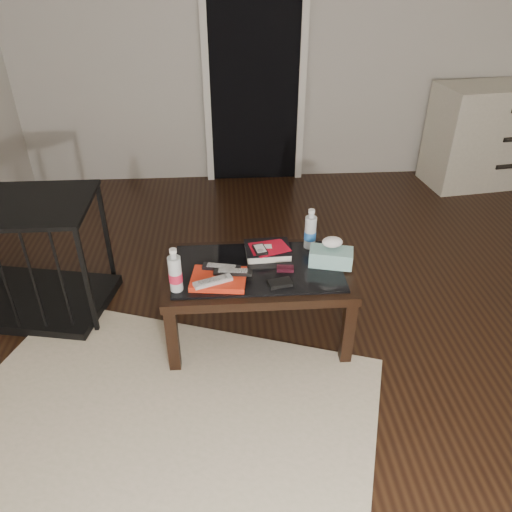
{
  "coord_description": "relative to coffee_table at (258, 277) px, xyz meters",
  "views": [
    {
      "loc": [
        -0.68,
        -2.02,
        1.96
      ],
      "look_at": [
        -0.54,
        0.18,
        0.55
      ],
      "focal_mm": 35.0,
      "sensor_mm": 36.0,
      "label": 1
    }
  ],
  "objects": [
    {
      "name": "remote_black_back",
      "position": [
        -0.2,
        -0.05,
        0.11
      ],
      "size": [
        0.21,
        0.09,
        0.02
      ],
      "primitive_type": "cube",
      "rotation": [
        0.0,
        0.0,
        -0.23
      ],
      "color": "black",
      "rests_on": "magazines"
    },
    {
      "name": "textbook",
      "position": [
        0.06,
        0.13,
        0.09
      ],
      "size": [
        0.26,
        0.21,
        0.05
      ],
      "primitive_type": "cube",
      "rotation": [
        0.0,
        0.0,
        0.05
      ],
      "color": "black",
      "rests_on": "coffee_table"
    },
    {
      "name": "flip_phone",
      "position": [
        0.14,
        -0.04,
        0.08
      ],
      "size": [
        0.09,
        0.05,
        0.02
      ],
      "primitive_type": "cube",
      "rotation": [
        0.0,
        0.0,
        -0.09
      ],
      "color": "black",
      "rests_on": "coffee_table"
    },
    {
      "name": "doorway",
      "position": [
        0.13,
        2.26,
        0.63
      ],
      "size": [
        0.9,
        0.08,
        2.07
      ],
      "color": "black",
      "rests_on": "ground"
    },
    {
      "name": "magazines",
      "position": [
        -0.21,
        -0.12,
        0.08
      ],
      "size": [
        0.3,
        0.24,
        0.03
      ],
      "primitive_type": "cube",
      "rotation": [
        0.0,
        0.0,
        -0.12
      ],
      "color": "red",
      "rests_on": "coffee_table"
    },
    {
      "name": "dvd_mailers",
      "position": [
        0.06,
        0.12,
        0.11
      ],
      "size": [
        0.21,
        0.17,
        0.01
      ],
      "primitive_type": "cube",
      "rotation": [
        0.0,
        0.0,
        0.18
      ],
      "color": "#B50C20",
      "rests_on": "textbook"
    },
    {
      "name": "water_bottle_left",
      "position": [
        -0.42,
        -0.17,
        0.18
      ],
      "size": [
        0.08,
        0.08,
        0.24
      ],
      "primitive_type": "cylinder",
      "rotation": [
        0.0,
        0.0,
        0.32
      ],
      "color": "#B3BCBF",
      "rests_on": "coffee_table"
    },
    {
      "name": "dresser",
      "position": [
        2.33,
        2.03,
        0.05
      ],
      "size": [
        1.25,
        0.65,
        0.9
      ],
      "rotation": [
        0.0,
        0.0,
        0.13
      ],
      "color": "beige",
      "rests_on": "ground"
    },
    {
      "name": "pet_crate",
      "position": [
        -1.37,
        0.36,
        -0.17
      ],
      "size": [
        1.0,
        0.76,
        0.71
      ],
      "rotation": [
        0.0,
        0.0,
        -0.2
      ],
      "color": "black",
      "rests_on": "ground"
    },
    {
      "name": "ground",
      "position": [
        0.53,
        -0.2,
        -0.4
      ],
      "size": [
        5.0,
        5.0,
        0.0
      ],
      "primitive_type": "plane",
      "color": "black",
      "rests_on": "ground"
    },
    {
      "name": "water_bottle_right",
      "position": [
        0.31,
        0.19,
        0.18
      ],
      "size": [
        0.07,
        0.07,
        0.24
      ],
      "primitive_type": "cylinder",
      "rotation": [
        0.0,
        0.0,
        0.11
      ],
      "color": "silver",
      "rests_on": "coffee_table"
    },
    {
      "name": "remote_black_front",
      "position": [
        -0.14,
        -0.1,
        0.11
      ],
      "size": [
        0.2,
        0.07,
        0.02
      ],
      "primitive_type": "cube",
      "rotation": [
        0.0,
        0.0,
        -0.12
      ],
      "color": "black",
      "rests_on": "magazines"
    },
    {
      "name": "tissue_box",
      "position": [
        0.4,
        0.0,
        0.11
      ],
      "size": [
        0.25,
        0.17,
        0.09
      ],
      "primitive_type": "cube",
      "rotation": [
        0.0,
        0.0,
        -0.24
      ],
      "color": "teal",
      "rests_on": "coffee_table"
    },
    {
      "name": "rug",
      "position": [
        -0.52,
        -0.68,
        -0.39
      ],
      "size": [
        2.38,
        2.06,
        0.01
      ],
      "primitive_type": "cube",
      "rotation": [
        0.0,
        0.0,
        -0.33
      ],
      "color": "#C5B199",
      "rests_on": "ground"
    },
    {
      "name": "ipod",
      "position": [
        0.02,
        0.08,
        0.12
      ],
      "size": [
        0.08,
        0.12,
        0.02
      ],
      "primitive_type": "cube",
      "rotation": [
        0.0,
        0.0,
        0.22
      ],
      "color": "black",
      "rests_on": "dvd_mailers"
    },
    {
      "name": "coffee_table",
      "position": [
        0.0,
        0.0,
        0.0
      ],
      "size": [
        1.0,
        0.6,
        0.46
      ],
      "color": "black",
      "rests_on": "ground"
    },
    {
      "name": "room_shell",
      "position": [
        0.53,
        -0.2,
        1.22
      ],
      "size": [
        5.0,
        5.0,
        5.0
      ],
      "color": "#B7B2A9",
      "rests_on": "ground"
    },
    {
      "name": "remote_silver",
      "position": [
        -0.24,
        -0.17,
        0.11
      ],
      "size": [
        0.2,
        0.12,
        0.02
      ],
      "primitive_type": "cube",
      "rotation": [
        0.0,
        0.0,
        0.37
      ],
      "color": "#A8A8AD",
      "rests_on": "magazines"
    },
    {
      "name": "wallet",
      "position": [
        0.1,
        -0.17,
        0.07
      ],
      "size": [
        0.13,
        0.09,
        0.02
      ],
      "primitive_type": "cube",
      "rotation": [
        0.0,
        0.0,
        0.21
      ],
      "color": "black",
      "rests_on": "coffee_table"
    }
  ]
}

